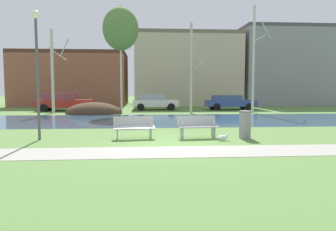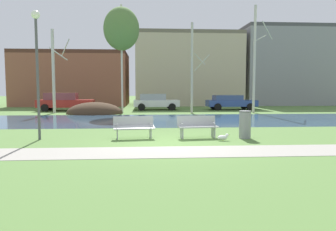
{
  "view_description": "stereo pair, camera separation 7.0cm",
  "coord_description": "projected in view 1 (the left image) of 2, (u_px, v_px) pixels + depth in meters",
  "views": [
    {
      "loc": [
        -0.86,
        -11.56,
        2.0
      ],
      "look_at": [
        0.13,
        2.08,
        0.83
      ],
      "focal_mm": 34.57,
      "sensor_mm": 36.0,
      "label": 1
    },
    {
      "loc": [
        -0.79,
        -11.57,
        2.0
      ],
      "look_at": [
        0.13,
        2.08,
        0.83
      ],
      "focal_mm": 34.57,
      "sensor_mm": 36.0,
      "label": 2
    }
  ],
  "objects": [
    {
      "name": "ground_plane",
      "position": [
        157.0,
        118.0,
        21.66
      ],
      "size": [
        120.0,
        120.0,
        0.0
      ],
      "primitive_type": "plane",
      "color": "#517538"
    },
    {
      "name": "paved_path_strip",
      "position": [
        172.0,
        152.0,
        10.1
      ],
      "size": [
        60.0,
        1.83,
        0.01
      ],
      "primitive_type": "cube",
      "color": "gray",
      "rests_on": "ground"
    },
    {
      "name": "river_band",
      "position": [
        158.0,
        120.0,
        20.18
      ],
      "size": [
        80.0,
        8.11,
        0.01
      ],
      "primitive_type": "cube",
      "color": "#33516B",
      "rests_on": "ground"
    },
    {
      "name": "soil_mound",
      "position": [
        94.0,
        114.0,
        25.13
      ],
      "size": [
        4.34,
        3.09,
        1.8
      ],
      "primitive_type": "ellipsoid",
      "color": "#423021",
      "rests_on": "ground"
    },
    {
      "name": "bench_left",
      "position": [
        134.0,
        127.0,
        12.79
      ],
      "size": [
        1.66,
        0.76,
        0.87
      ],
      "color": "#9EA0A3",
      "rests_on": "ground"
    },
    {
      "name": "bench_right",
      "position": [
        198.0,
        126.0,
        12.98
      ],
      "size": [
        1.66,
        0.76,
        0.87
      ],
      "color": "#9EA0A3",
      "rests_on": "ground"
    },
    {
      "name": "trash_bin",
      "position": [
        245.0,
        124.0,
        12.84
      ],
      "size": [
        0.49,
        0.49,
        1.1
      ],
      "color": "gray",
      "rests_on": "ground"
    },
    {
      "name": "seagull",
      "position": [
        223.0,
        137.0,
        12.27
      ],
      "size": [
        0.47,
        0.17,
        0.27
      ],
      "color": "white",
      "rests_on": "ground"
    },
    {
      "name": "streetlamp",
      "position": [
        37.0,
        53.0,
        12.21
      ],
      "size": [
        0.32,
        0.32,
        4.9
      ],
      "color": "#4C4C51",
      "rests_on": "ground"
    },
    {
      "name": "birch_far_left",
      "position": [
        53.0,
        70.0,
        25.7
      ],
      "size": [
        1.49,
        2.5,
        6.63
      ],
      "color": "beige",
      "rests_on": "ground"
    },
    {
      "name": "birch_left",
      "position": [
        121.0,
        29.0,
        25.49
      ],
      "size": [
        2.82,
        2.82,
        8.54
      ],
      "color": "beige",
      "rests_on": "ground"
    },
    {
      "name": "birch_center_left",
      "position": [
        192.0,
        68.0,
        25.42
      ],
      "size": [
        1.49,
        2.41,
        7.09
      ],
      "color": "#BCB7A8",
      "rests_on": "ground"
    },
    {
      "name": "birch_center",
      "position": [
        254.0,
        58.0,
        25.83
      ],
      "size": [
        1.48,
        2.26,
        8.53
      ],
      "color": "beige",
      "rests_on": "ground"
    },
    {
      "name": "parked_van_nearest_red",
      "position": [
        64.0,
        102.0,
        28.23
      ],
      "size": [
        4.81,
        2.13,
        1.56
      ],
      "color": "maroon",
      "rests_on": "ground"
    },
    {
      "name": "parked_sedan_second_white",
      "position": [
        154.0,
        101.0,
        29.4
      ],
      "size": [
        4.15,
        2.09,
        1.47
      ],
      "color": "silver",
      "rests_on": "ground"
    },
    {
      "name": "parked_hatch_third_blue",
      "position": [
        229.0,
        102.0,
        29.64
      ],
      "size": [
        4.54,
        2.05,
        1.34
      ],
      "color": "#2D4793",
      "rests_on": "ground"
    },
    {
      "name": "building_brick_low",
      "position": [
        73.0,
        79.0,
        37.76
      ],
      "size": [
        12.32,
        8.06,
        6.04
      ],
      "color": "brown",
      "rests_on": "ground"
    },
    {
      "name": "building_beige_block",
      "position": [
        185.0,
        70.0,
        39.07
      ],
      "size": [
        11.94,
        9.04,
        8.23
      ],
      "color": "#BCAD8E",
      "rests_on": "ground"
    },
    {
      "name": "building_grey_warehouse",
      "position": [
        285.0,
        67.0,
        39.65
      ],
      "size": [
        11.75,
        7.9,
        9.14
      ],
      "color": "gray",
      "rests_on": "ground"
    }
  ]
}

